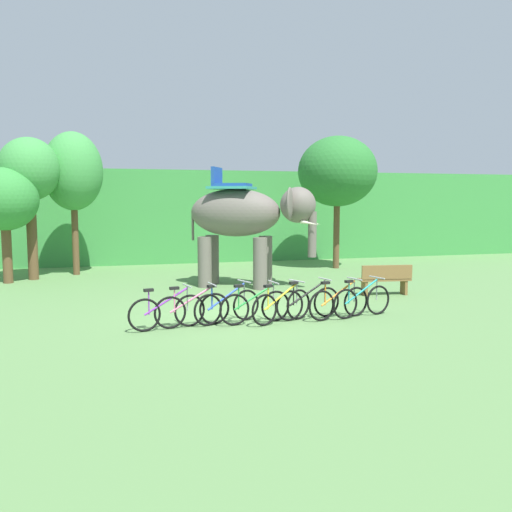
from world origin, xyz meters
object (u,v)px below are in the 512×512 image
(bike_blue, at_px, (227,306))
(tree_center_right, at_px, (73,172))
(bike_orange, at_px, (339,302))
(bike_teal, at_px, (362,301))
(bike_yellow, at_px, (282,306))
(tree_far_left, at_px, (337,172))
(elephant, at_px, (246,217))
(wooden_bench, at_px, (385,279))
(bike_pink, at_px, (192,309))
(tree_far_right, at_px, (4,200))
(bike_green, at_px, (255,307))
(bike_black, at_px, (308,302))
(bike_purple, at_px, (167,311))
(tree_center_left, at_px, (29,172))

(bike_blue, bearing_deg, tree_center_right, 112.29)
(bike_orange, xyz_separation_m, bike_teal, (0.61, 0.05, 0.00))
(tree_center_right, distance_m, bike_yellow, 11.13)
(tree_far_left, relative_size, elephant, 1.29)
(tree_far_left, xyz_separation_m, wooden_bench, (-1.16, -6.09, -3.40))
(elephant, distance_m, bike_pink, 5.78)
(tree_far_right, relative_size, bike_yellow, 2.39)
(tree_far_left, xyz_separation_m, bike_orange, (-3.73, -8.56, -3.49))
(bike_blue, distance_m, wooden_bench, 5.61)
(elephant, height_order, bike_blue, elephant)
(wooden_bench, bearing_deg, bike_green, -152.05)
(bike_green, height_order, bike_black, same)
(bike_purple, relative_size, bike_orange, 1.01)
(bike_orange, bearing_deg, bike_green, 178.66)
(bike_purple, distance_m, bike_yellow, 2.54)
(bike_blue, bearing_deg, tree_far_left, 52.70)
(bike_orange, bearing_deg, bike_black, 165.59)
(bike_pink, xyz_separation_m, bike_yellow, (1.99, -0.16, 0.00))
(bike_black, bearing_deg, bike_yellow, -163.77)
(tree_center_right, distance_m, bike_black, 11.30)
(bike_purple, relative_size, bike_teal, 1.01)
(tree_far_left, height_order, bike_orange, tree_far_left)
(bike_pink, distance_m, bike_green, 1.39)
(tree_far_right, height_order, bike_purple, tree_far_right)
(bike_purple, distance_m, bike_teal, 4.55)
(tree_far_right, height_order, bike_teal, tree_far_right)
(bike_yellow, bearing_deg, bike_purple, 178.35)
(bike_green, bearing_deg, bike_black, 5.67)
(bike_purple, bearing_deg, bike_yellow, -1.65)
(bike_blue, bearing_deg, bike_orange, -5.82)
(wooden_bench, bearing_deg, bike_purple, -159.53)
(bike_orange, distance_m, wooden_bench, 3.57)
(tree_far_left, relative_size, bike_green, 3.11)
(bike_yellow, distance_m, bike_teal, 2.01)
(bike_teal, bearing_deg, elephant, 107.35)
(bike_black, bearing_deg, wooden_bench, 35.15)
(wooden_bench, bearing_deg, tree_far_left, 79.21)
(tree_far_right, height_order, tree_center_right, tree_center_right)
(tree_far_right, distance_m, tree_center_left, 1.35)
(bike_purple, height_order, bike_teal, same)
(bike_yellow, bearing_deg, bike_pink, 175.53)
(bike_yellow, distance_m, bike_black, 0.74)
(bike_black, distance_m, bike_teal, 1.30)
(tree_far_right, distance_m, tree_center_right, 2.76)
(elephant, distance_m, bike_orange, 5.44)
(bike_yellow, height_order, bike_orange, same)
(bike_black, bearing_deg, bike_purple, -177.62)
(bike_blue, distance_m, bike_green, 0.63)
(tree_center_left, bearing_deg, tree_far_left, 0.41)
(elephant, xyz_separation_m, bike_blue, (-1.64, -4.77, -1.82))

